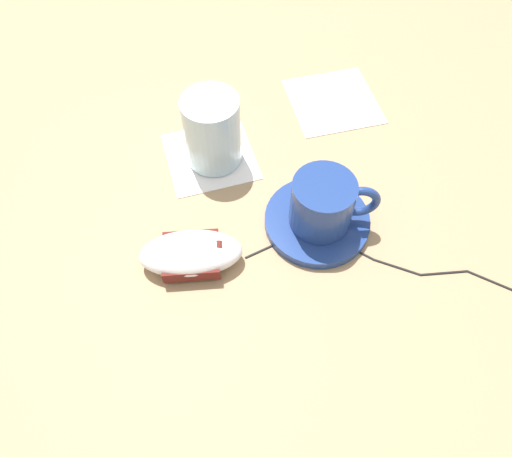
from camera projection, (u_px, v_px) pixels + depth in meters
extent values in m
plane|color=#9E7F5B|center=(273.00, 215.00, 0.62)|extent=(3.00, 3.00, 0.00)
cylinder|color=navy|center=(317.00, 221.00, 0.61)|extent=(0.13, 0.13, 0.01)
cylinder|color=navy|center=(322.00, 204.00, 0.57)|extent=(0.07, 0.07, 0.07)
torus|color=navy|center=(359.00, 202.00, 0.57)|extent=(0.02, 0.05, 0.05)
ellipsoid|color=silver|center=(191.00, 253.00, 0.57)|extent=(0.08, 0.13, 0.04)
cylinder|color=#591E19|center=(219.00, 247.00, 0.56)|extent=(0.01, 0.01, 0.01)
cube|color=#591E19|center=(191.00, 236.00, 0.58)|extent=(0.02, 0.06, 0.02)
cube|color=#591E19|center=(191.00, 276.00, 0.55)|extent=(0.02, 0.06, 0.02)
cylinder|color=black|center=(267.00, 248.00, 0.59)|extent=(0.01, 0.05, 0.00)
cylinder|color=black|center=(310.00, 238.00, 0.60)|extent=(0.02, 0.05, 0.00)
cylinder|color=black|center=(353.00, 248.00, 0.59)|extent=(0.04, 0.04, 0.00)
cylinder|color=black|center=(397.00, 267.00, 0.58)|extent=(0.04, 0.05, 0.00)
cylinder|color=black|center=(444.00, 273.00, 0.57)|extent=(0.01, 0.05, 0.00)
cylinder|color=black|center=(492.00, 281.00, 0.57)|extent=(0.04, 0.04, 0.00)
sphere|color=black|center=(246.00, 257.00, 0.58)|extent=(0.00, 0.00, 0.00)
sphere|color=black|center=(287.00, 239.00, 0.60)|extent=(0.00, 0.00, 0.00)
sphere|color=black|center=(332.00, 238.00, 0.60)|extent=(0.00, 0.00, 0.00)
sphere|color=black|center=(374.00, 259.00, 0.58)|extent=(0.00, 0.00, 0.00)
sphere|color=black|center=(421.00, 274.00, 0.57)|extent=(0.00, 0.00, 0.00)
sphere|color=black|center=(468.00, 271.00, 0.57)|extent=(0.00, 0.00, 0.00)
cube|color=white|center=(210.00, 156.00, 0.67)|extent=(0.11, 0.11, 0.00)
cylinder|color=silver|center=(212.00, 131.00, 0.63)|extent=(0.07, 0.07, 0.10)
cube|color=silver|center=(333.00, 101.00, 0.73)|extent=(0.13, 0.13, 0.00)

